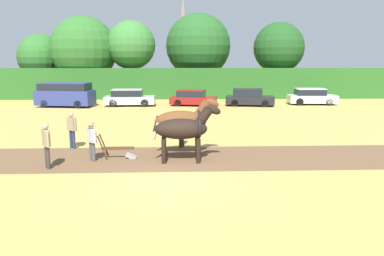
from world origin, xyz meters
TOP-DOWN VIEW (x-y plane):
  - ground_plane at (0.00, 0.00)m, footprint 240.00×240.00m
  - plowed_furrow_strip at (-4.44, 3.09)m, footprint 32.58×4.30m
  - hedgerow at (0.00, 26.99)m, footprint 77.35×1.37m
  - tree_left at (-15.08, 30.81)m, footprint 5.10×5.10m
  - tree_center_left at (-10.01, 29.61)m, footprint 7.12×7.12m
  - tree_center at (-4.84, 29.37)m, footprint 5.23×5.23m
  - tree_center_right at (2.54, 31.73)m, footprint 7.40×7.40m
  - tree_right at (11.33, 29.61)m, footprint 5.55×5.55m
  - church_spire at (1.18, 71.01)m, footprint 2.74×2.74m
  - draft_horse_lead_left at (0.56, 2.57)m, footprint 2.81×0.89m
  - draft_horse_lead_right at (0.55, 3.71)m, footprint 2.91×1.01m
  - plow at (-2.07, 3.11)m, footprint 1.58×0.46m
  - farmer_at_plow at (-3.18, 2.81)m, footprint 0.45×0.50m
  - farmer_beside_team at (0.47, 5.15)m, footprint 0.41×0.62m
  - farmer_onlooker_left at (-4.64, 1.80)m, footprint 0.44×0.61m
  - farmer_onlooker_right at (-4.61, 5.03)m, footprint 0.53×0.48m
  - parked_van at (-9.55, 20.58)m, footprint 5.07×2.68m
  - parked_car_left at (-4.10, 21.07)m, footprint 4.41×1.88m
  - parked_car_center_left at (1.54, 21.12)m, footprint 4.32×2.58m
  - parked_car_center at (6.56, 20.81)m, footprint 4.47×2.51m
  - parked_car_center_right at (12.40, 21.52)m, footprint 4.35×2.00m

SIDE VIEW (x-z plane):
  - ground_plane at x=0.00m, z-range 0.00..0.00m
  - plowed_furrow_strip at x=-4.44m, z-range 0.00..0.01m
  - plow at x=-2.07m, z-range -0.25..0.88m
  - parked_car_center_left at x=1.54m, z-range -0.02..1.39m
  - parked_car_center_right at x=12.40m, z-range -0.02..1.45m
  - parked_car_left at x=-4.10m, z-range -0.02..1.46m
  - parked_car_center at x=6.56m, z-range -0.03..1.49m
  - farmer_at_plow at x=-3.18m, z-range 0.12..1.74m
  - farmer_onlooker_right at x=-4.61m, z-range 0.14..1.84m
  - farmer_beside_team at x=0.47m, z-range 0.15..1.87m
  - farmer_onlooker_left at x=-4.64m, z-range 0.15..1.91m
  - parked_van at x=-9.55m, z-range 0.03..2.13m
  - draft_horse_lead_left at x=0.56m, z-range 0.16..2.55m
  - draft_horse_lead_right at x=0.55m, z-range 0.20..2.73m
  - hedgerow at x=0.00m, z-range 0.00..3.17m
  - tree_left at x=-15.08m, z-range 0.86..7.71m
  - tree_center_left at x=-10.01m, z-range 0.78..9.48m
  - tree_right at x=11.33m, z-range 1.26..9.35m
  - tree_center at x=-4.84m, z-range 1.46..9.66m
  - tree_center_right at x=2.54m, z-range 0.93..10.22m
  - church_spire at x=1.18m, z-range 0.41..18.20m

